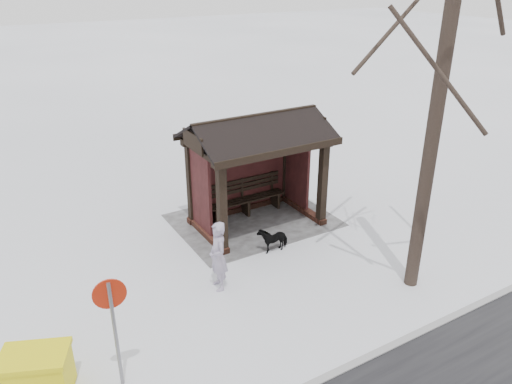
# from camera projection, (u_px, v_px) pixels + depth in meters

# --- Properties ---
(ground) EXTENTS (120.00, 120.00, 0.00)m
(ground) POSITION_uv_depth(u_px,v_px,m) (257.00, 223.00, 13.74)
(ground) COLOR white
(ground) RESTS_ON ground
(kerb) EXTENTS (120.00, 0.15, 0.06)m
(kerb) POSITION_uv_depth(u_px,v_px,m) (405.00, 340.00, 9.41)
(kerb) COLOR gray
(kerb) RESTS_ON ground
(trampled_patch) EXTENTS (4.20, 3.20, 0.02)m
(trampled_patch) POSITION_uv_depth(u_px,v_px,m) (253.00, 220.00, 13.89)
(trampled_patch) COLOR gray
(trampled_patch) RESTS_ON ground
(bus_shelter) EXTENTS (3.60, 2.40, 3.09)m
(bus_shelter) POSITION_uv_depth(u_px,v_px,m) (254.00, 147.00, 12.97)
(bus_shelter) COLOR #3A1F15
(bus_shelter) RESTS_ON ground
(pedestrian) EXTENTS (0.44, 0.62, 1.58)m
(pedestrian) POSITION_uv_depth(u_px,v_px,m) (218.00, 256.00, 10.66)
(pedestrian) COLOR #998EA6
(pedestrian) RESTS_ON ground
(dog) EXTENTS (0.75, 0.35, 0.64)m
(dog) POSITION_uv_depth(u_px,v_px,m) (273.00, 238.00, 12.32)
(dog) COLOR black
(dog) RESTS_ON ground
(grit_bin) EXTENTS (1.27, 1.09, 0.82)m
(grit_bin) POSITION_uv_depth(u_px,v_px,m) (37.00, 374.00, 8.08)
(grit_bin) COLOR yellow
(grit_bin) RESTS_ON ground
(road_sign) EXTENTS (0.53, 0.12, 2.08)m
(road_sign) POSITION_uv_depth(u_px,v_px,m) (112.00, 310.00, 7.83)
(road_sign) COLOR slate
(road_sign) RESTS_ON ground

